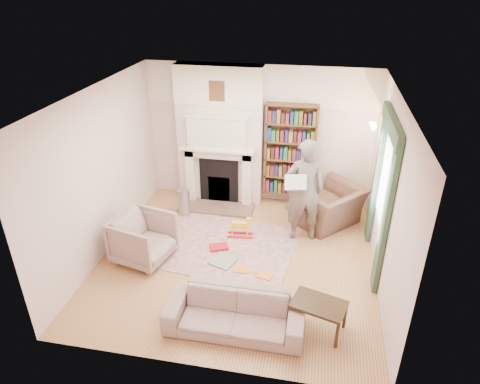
% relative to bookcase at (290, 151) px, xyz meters
% --- Properties ---
extents(floor, '(4.50, 4.50, 0.00)m').
position_rel_bookcase_xyz_m(floor, '(-0.65, -2.12, -1.18)').
color(floor, '#935C3B').
rests_on(floor, ground).
extents(ceiling, '(4.50, 4.50, 0.00)m').
position_rel_bookcase_xyz_m(ceiling, '(-0.65, -2.12, 1.62)').
color(ceiling, white).
rests_on(ceiling, wall_back).
extents(wall_back, '(4.50, 0.00, 4.50)m').
position_rel_bookcase_xyz_m(wall_back, '(-0.65, 0.13, 0.22)').
color(wall_back, beige).
rests_on(wall_back, floor).
extents(wall_front, '(4.50, 0.00, 4.50)m').
position_rel_bookcase_xyz_m(wall_front, '(-0.65, -4.37, 0.22)').
color(wall_front, beige).
rests_on(wall_front, floor).
extents(wall_left, '(0.00, 4.50, 4.50)m').
position_rel_bookcase_xyz_m(wall_left, '(-2.90, -2.12, 0.22)').
color(wall_left, beige).
rests_on(wall_left, floor).
extents(wall_right, '(0.00, 4.50, 4.50)m').
position_rel_bookcase_xyz_m(wall_right, '(1.60, -2.12, 0.22)').
color(wall_right, beige).
rests_on(wall_right, floor).
extents(fireplace, '(1.70, 0.58, 2.80)m').
position_rel_bookcase_xyz_m(fireplace, '(-1.40, -0.07, 0.21)').
color(fireplace, beige).
rests_on(fireplace, floor).
extents(bookcase, '(1.00, 0.24, 1.85)m').
position_rel_bookcase_xyz_m(bookcase, '(0.00, 0.00, 0.00)').
color(bookcase, brown).
rests_on(bookcase, floor).
extents(window, '(0.02, 0.90, 1.30)m').
position_rel_bookcase_xyz_m(window, '(1.58, -1.72, 0.27)').
color(window, silver).
rests_on(window, wall_right).
extents(curtain_left, '(0.07, 0.32, 2.40)m').
position_rel_bookcase_xyz_m(curtain_left, '(1.55, -2.42, 0.02)').
color(curtain_left, '#2B432C').
rests_on(curtain_left, floor).
extents(curtain_right, '(0.07, 0.32, 2.40)m').
position_rel_bookcase_xyz_m(curtain_right, '(1.55, -1.02, 0.02)').
color(curtain_right, '#2B432C').
rests_on(curtain_right, floor).
extents(pelmet, '(0.09, 1.70, 0.24)m').
position_rel_bookcase_xyz_m(pelmet, '(1.54, -1.72, 1.20)').
color(pelmet, '#2B432C').
rests_on(pelmet, wall_right).
extents(wall_sconce, '(0.20, 0.24, 0.24)m').
position_rel_bookcase_xyz_m(wall_sconce, '(1.38, -0.62, 0.72)').
color(wall_sconce, gold).
rests_on(wall_sconce, wall_right).
extents(rug, '(2.68, 2.18, 0.01)m').
position_rel_bookcase_xyz_m(rug, '(-0.98, -1.80, -1.17)').
color(rug, '#C6B795').
rests_on(rug, floor).
extents(armchair_reading, '(1.52, 1.53, 0.75)m').
position_rel_bookcase_xyz_m(armchair_reading, '(0.81, -0.65, -0.80)').
color(armchair_reading, '#4C3128').
rests_on(armchair_reading, floor).
extents(armchair_left, '(1.05, 1.04, 0.80)m').
position_rel_bookcase_xyz_m(armchair_left, '(-2.18, -2.39, -0.78)').
color(armchair_left, '#B3A794').
rests_on(armchair_left, floor).
extents(sofa, '(1.85, 0.73, 0.54)m').
position_rel_bookcase_xyz_m(sofa, '(-0.38, -3.66, -0.90)').
color(sofa, '#B6A396').
rests_on(sofa, floor).
extents(man_reading, '(0.78, 0.60, 1.90)m').
position_rel_bookcase_xyz_m(man_reading, '(0.36, -1.25, -0.22)').
color(man_reading, '#5B5149').
rests_on(man_reading, floor).
extents(newspaper, '(0.38, 0.19, 0.25)m').
position_rel_bookcase_xyz_m(newspaper, '(0.21, -1.45, 0.03)').
color(newspaper, silver).
rests_on(newspaper, man_reading).
extents(coffee_table, '(0.80, 0.63, 0.45)m').
position_rel_bookcase_xyz_m(coffee_table, '(0.72, -3.46, -0.95)').
color(coffee_table, '#362513').
rests_on(coffee_table, floor).
extents(paraffin_heater, '(0.28, 0.28, 0.55)m').
position_rel_bookcase_xyz_m(paraffin_heater, '(-1.97, -0.86, -0.90)').
color(paraffin_heater, '#999CA0').
rests_on(paraffin_heater, floor).
extents(rocking_horse, '(0.47, 0.23, 0.40)m').
position_rel_bookcase_xyz_m(rocking_horse, '(-0.73, -1.44, -0.97)').
color(rocking_horse, yellow).
rests_on(rocking_horse, rug).
extents(board_game, '(0.49, 0.49, 0.03)m').
position_rel_bookcase_xyz_m(board_game, '(-0.86, -2.26, -1.15)').
color(board_game, '#CDC948').
rests_on(board_game, rug).
extents(game_box_lid, '(0.37, 0.32, 0.05)m').
position_rel_bookcase_xyz_m(game_box_lid, '(-1.02, -1.89, -1.14)').
color(game_box_lid, red).
rests_on(game_box_lid, rug).
extents(comic_annuals, '(0.64, 0.30, 0.02)m').
position_rel_bookcase_xyz_m(comic_annuals, '(-0.32, -2.46, -1.16)').
color(comic_annuals, red).
rests_on(comic_annuals, rug).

